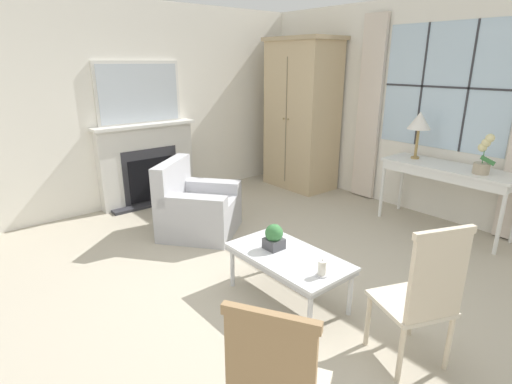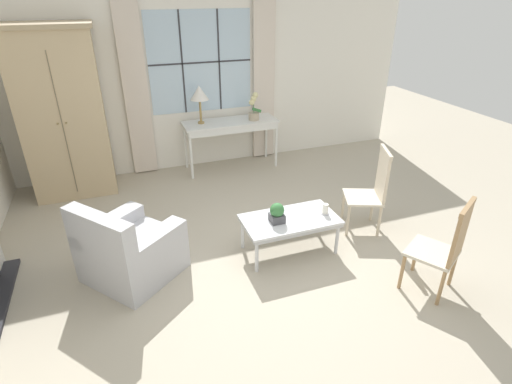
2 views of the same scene
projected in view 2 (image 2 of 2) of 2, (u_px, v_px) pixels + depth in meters
The scene contains 12 objects.
ground_plane at pixel (270, 259), 4.53m from camera, with size 14.00×14.00×0.00m, color #B2A893.
wall_back_windowed at pixel (202, 81), 6.42m from camera, with size 7.20×0.14×2.80m.
armoire at pixel (63, 114), 5.54m from camera, with size 1.16×0.74×2.36m.
console_table at pixel (230, 126), 6.54m from camera, with size 1.53×0.55×0.81m.
table_lamp at pixel (199, 94), 6.17m from camera, with size 0.29×0.29×0.60m.
potted_orchid at pixel (254, 109), 6.48m from camera, with size 0.22×0.17×0.45m.
armchair_upholstered at pixel (130, 252), 4.15m from camera, with size 1.17×1.17×0.89m.
side_chair_wooden at pixel (373, 187), 4.86m from camera, with size 0.57×0.57×1.07m.
accent_chair_wooden at pixel (446, 245), 3.80m from camera, with size 0.60×0.60×1.03m.
coffee_table at pixel (290, 222), 4.51m from camera, with size 1.08×0.58×0.44m.
potted_plant_small at pixel (277, 213), 4.37m from camera, with size 0.16×0.16×0.23m.
pillar_candle at pixel (325, 209), 4.55m from camera, with size 0.09×0.09×0.14m.
Camera 2 is at (-1.42, -3.41, 2.75)m, focal length 28.00 mm.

